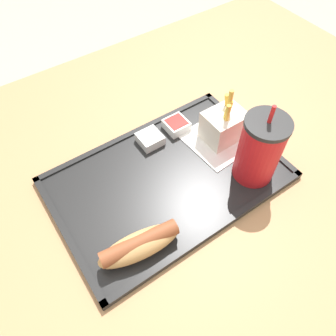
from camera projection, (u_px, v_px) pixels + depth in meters
The scene contains 9 objects.
ground_plane at pixel (177, 289), 1.24m from camera, with size 8.00×8.00×0.00m, color #ADA393.
dining_table at pixel (180, 251), 0.95m from camera, with size 1.34×0.99×0.73m.
food_tray at pixel (168, 178), 0.65m from camera, with size 0.44×0.29×0.01m.
paper_napkin at pixel (222, 137), 0.71m from camera, with size 0.16×0.14×0.00m.
soda_cup at pixel (260, 149), 0.60m from camera, with size 0.08×0.08×0.18m.
hot_dog_far at pixel (140, 245), 0.53m from camera, with size 0.15×0.07×0.04m.
fries_carton at pixel (224, 125), 0.68m from camera, with size 0.08×0.07×0.12m.
sauce_cup_mayo at pixel (150, 139), 0.69m from camera, with size 0.05×0.05×0.02m.
sauce_cup_ketchup at pixel (176, 125), 0.72m from camera, with size 0.05×0.05×0.02m.
Camera 1 is at (0.24, 0.29, 1.27)m, focal length 35.00 mm.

